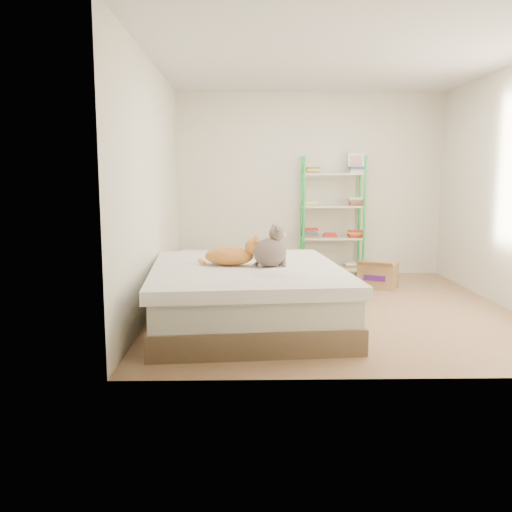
{
  "coord_description": "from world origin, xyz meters",
  "views": [
    {
      "loc": [
        -0.93,
        -5.74,
        1.42
      ],
      "look_at": [
        -0.82,
        -0.32,
        0.62
      ],
      "focal_mm": 38.0,
      "sensor_mm": 36.0,
      "label": 1
    }
  ],
  "objects_px": {
    "bed": "(246,295)",
    "grey_cat": "(270,246)",
    "cardboard_box": "(378,275)",
    "white_bin": "(194,264)",
    "shelf_unit": "(333,219)",
    "orange_cat": "(229,254)"
  },
  "relations": [
    {
      "from": "shelf_unit",
      "to": "cardboard_box",
      "type": "xyz_separation_m",
      "value": [
        0.47,
        -0.81,
        -0.65
      ]
    },
    {
      "from": "grey_cat",
      "to": "white_bin",
      "type": "bearing_deg",
      "value": 6.37
    },
    {
      "from": "bed",
      "to": "orange_cat",
      "type": "relative_size",
      "value": 4.23
    },
    {
      "from": "grey_cat",
      "to": "shelf_unit",
      "type": "bearing_deg",
      "value": -37.06
    },
    {
      "from": "orange_cat",
      "to": "white_bin",
      "type": "xyz_separation_m",
      "value": [
        -0.56,
        2.28,
        -0.47
      ]
    },
    {
      "from": "bed",
      "to": "grey_cat",
      "type": "distance_m",
      "value": 0.53
    },
    {
      "from": "bed",
      "to": "orange_cat",
      "type": "height_order",
      "value": "orange_cat"
    },
    {
      "from": "orange_cat",
      "to": "bed",
      "type": "bearing_deg",
      "value": -4.64
    },
    {
      "from": "orange_cat",
      "to": "shelf_unit",
      "type": "height_order",
      "value": "shelf_unit"
    },
    {
      "from": "grey_cat",
      "to": "cardboard_box",
      "type": "bearing_deg",
      "value": -55.83
    },
    {
      "from": "grey_cat",
      "to": "cardboard_box",
      "type": "relative_size",
      "value": 0.66
    },
    {
      "from": "bed",
      "to": "grey_cat",
      "type": "relative_size",
      "value": 6.05
    },
    {
      "from": "shelf_unit",
      "to": "cardboard_box",
      "type": "height_order",
      "value": "shelf_unit"
    },
    {
      "from": "bed",
      "to": "grey_cat",
      "type": "xyz_separation_m",
      "value": [
        0.22,
        -0.04,
        0.48
      ]
    },
    {
      "from": "bed",
      "to": "cardboard_box",
      "type": "distance_m",
      "value": 2.4
    },
    {
      "from": "orange_cat",
      "to": "grey_cat",
      "type": "height_order",
      "value": "grey_cat"
    },
    {
      "from": "cardboard_box",
      "to": "bed",
      "type": "bearing_deg",
      "value": -108.01
    },
    {
      "from": "grey_cat",
      "to": "orange_cat",
      "type": "bearing_deg",
      "value": 62.14
    },
    {
      "from": "shelf_unit",
      "to": "bed",
      "type": "bearing_deg",
      "value": -116.17
    },
    {
      "from": "shelf_unit",
      "to": "white_bin",
      "type": "xyz_separation_m",
      "value": [
        -1.96,
        -0.18,
        -0.61
      ]
    },
    {
      "from": "shelf_unit",
      "to": "white_bin",
      "type": "relative_size",
      "value": 4.11
    },
    {
      "from": "white_bin",
      "to": "grey_cat",
      "type": "bearing_deg",
      "value": -68.12
    }
  ]
}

